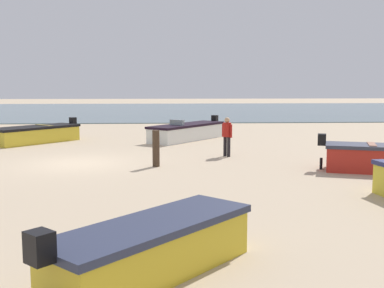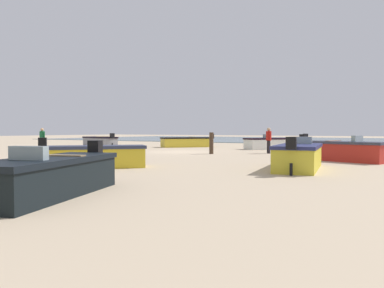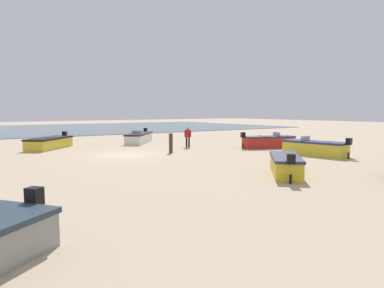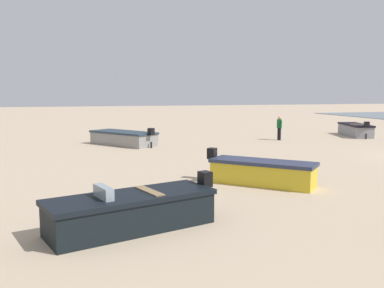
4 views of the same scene
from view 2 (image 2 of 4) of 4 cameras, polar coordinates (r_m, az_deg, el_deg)
ground_plane at (r=25.05m, az=-2.16°, el=-1.21°), size 160.00×160.00×0.00m
tidal_water at (r=58.63m, az=17.27°, el=0.62°), size 80.00×36.00×0.06m
boat_red_0 at (r=18.90m, az=22.06°, el=-0.98°), size 4.30×2.56×1.25m
boat_yellow_2 at (r=14.38m, az=16.04°, el=-1.86°), size 2.02×4.38×1.24m
boat_white_3 at (r=29.78m, az=12.84°, el=0.12°), size 4.37×4.96×1.19m
boat_yellow_4 at (r=14.79m, az=-14.40°, el=-1.87°), size 3.38×3.47×1.18m
boat_yellow_5 at (r=32.35m, az=-0.77°, el=0.30°), size 4.14×4.40×1.17m
boat_black_6 at (r=8.74m, az=-20.98°, el=-4.63°), size 2.55×4.33×1.17m
boat_grey_7 at (r=33.84m, az=-13.92°, el=0.36°), size 4.37×2.52×1.21m
mooring_post_near_water at (r=22.84m, az=2.99°, el=0.13°), size 0.26×0.26×1.33m
beach_walker_foreground at (r=28.70m, az=-21.97°, el=0.96°), size 0.53×0.35×1.62m
beach_walker_distant at (r=23.76m, az=11.66°, el=0.87°), size 0.48×0.48×1.62m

